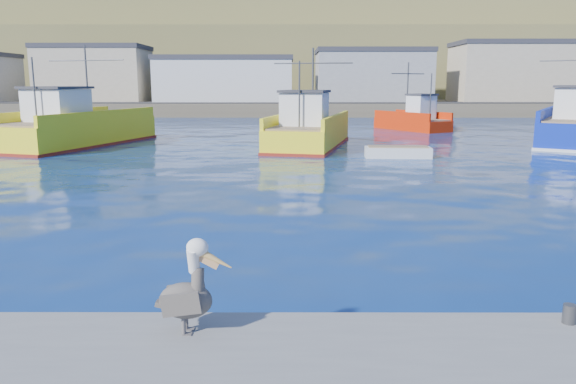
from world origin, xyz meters
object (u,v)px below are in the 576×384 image
object	(u,v)px
pelican	(188,293)
trawler_yellow_a	(75,129)
boat_orange	(414,119)
skiff_mid	(398,153)
trawler_yellow_b	(309,131)

from	to	relation	value
pelican	trawler_yellow_a	bearing A→B (deg)	113.31
boat_orange	skiff_mid	bearing A→B (deg)	-104.89
skiff_mid	pelican	xyz separation A→B (m)	(-7.59, -23.63, 0.86)
boat_orange	pelican	bearing A→B (deg)	-106.53
trawler_yellow_a	boat_orange	world-z (taller)	trawler_yellow_a
trawler_yellow_a	boat_orange	xyz separation A→B (m)	(25.43, 12.58, -0.14)
boat_orange	pelican	xyz separation A→B (m)	(-12.58, -42.39, 0.13)
skiff_mid	pelican	world-z (taller)	pelican
trawler_yellow_a	skiff_mid	bearing A→B (deg)	-16.84
trawler_yellow_a	boat_orange	distance (m)	28.37
trawler_yellow_b	skiff_mid	world-z (taller)	trawler_yellow_b
trawler_yellow_b	boat_orange	bearing A→B (deg)	53.50
trawler_yellow_b	pelican	size ratio (longest dim) A/B	8.14
trawler_yellow_b	boat_orange	world-z (taller)	trawler_yellow_b
trawler_yellow_b	boat_orange	distance (m)	16.53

